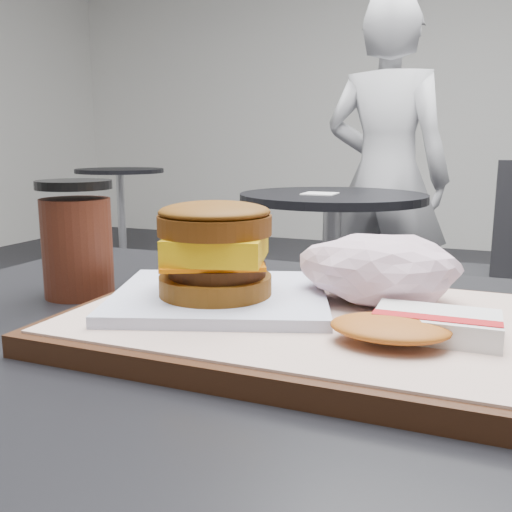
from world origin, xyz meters
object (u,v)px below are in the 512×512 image
(breakfast_sandwich, at_px, (217,261))
(crumpled_wrapper, at_px, (379,268))
(serving_tray, at_px, (296,322))
(neighbor_table, at_px, (331,246))
(hash_brown, at_px, (416,326))
(coffee_cup, at_px, (77,242))
(patron, at_px, (385,179))

(breakfast_sandwich, bearing_deg, crumpled_wrapper, 24.48)
(serving_tray, bearing_deg, breakfast_sandwich, -175.99)
(crumpled_wrapper, height_order, neighbor_table, crumpled_wrapper)
(hash_brown, bearing_deg, crumpled_wrapper, 115.60)
(neighbor_table, bearing_deg, serving_tray, -76.65)
(serving_tray, xyz_separation_m, hash_brown, (0.10, -0.04, 0.02))
(crumpled_wrapper, xyz_separation_m, coffee_cup, (-0.32, -0.02, 0.01))
(neighbor_table, relative_size, patron, 0.48)
(coffee_cup, bearing_deg, patron, 90.70)
(serving_tray, xyz_separation_m, crumpled_wrapper, (0.06, 0.06, 0.04))
(breakfast_sandwich, height_order, hash_brown, breakfast_sandwich)
(patron, bearing_deg, serving_tray, 105.90)
(hash_brown, relative_size, coffee_cup, 0.97)
(hash_brown, height_order, neighbor_table, hash_brown)
(serving_tray, relative_size, neighbor_table, 0.51)
(patron, bearing_deg, breakfast_sandwich, 103.99)
(crumpled_wrapper, relative_size, coffee_cup, 1.13)
(breakfast_sandwich, height_order, patron, patron)
(patron, bearing_deg, coffee_cup, 99.18)
(coffee_cup, relative_size, neighbor_table, 0.17)
(serving_tray, relative_size, coffee_cup, 3.06)
(hash_brown, bearing_deg, serving_tray, 160.31)
(coffee_cup, bearing_deg, crumpled_wrapper, 4.11)
(crumpled_wrapper, bearing_deg, serving_tray, -137.39)
(crumpled_wrapper, relative_size, patron, 0.09)
(breakfast_sandwich, xyz_separation_m, coffee_cup, (-0.18, 0.04, -0.00))
(hash_brown, height_order, crumpled_wrapper, crumpled_wrapper)
(hash_brown, xyz_separation_m, coffee_cup, (-0.36, 0.07, 0.03))
(breakfast_sandwich, bearing_deg, coffee_cup, 168.43)
(breakfast_sandwich, height_order, coffee_cup, coffee_cup)
(serving_tray, bearing_deg, neighbor_table, 103.35)
(breakfast_sandwich, distance_m, hash_brown, 0.18)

